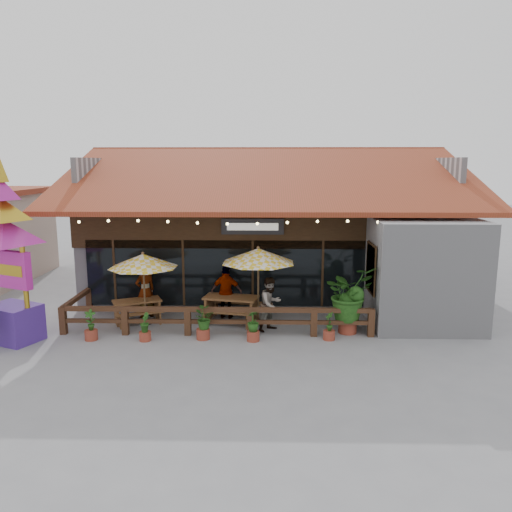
{
  "coord_description": "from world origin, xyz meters",
  "views": [
    {
      "loc": [
        0.02,
        -15.61,
        5.42
      ],
      "look_at": [
        -0.37,
        1.5,
        2.2
      ],
      "focal_mm": 35.0,
      "sensor_mm": 36.0,
      "label": 1
    }
  ],
  "objects_px": {
    "umbrella_right": "(258,256)",
    "thai_sign_tower": "(6,237)",
    "umbrella_left": "(143,261)",
    "picnic_table_right": "(231,305)",
    "tropical_plant": "(349,295)",
    "picnic_table_left": "(137,307)"
  },
  "relations": [
    {
      "from": "picnic_table_right",
      "to": "tropical_plant",
      "type": "distance_m",
      "value": 4.05
    },
    {
      "from": "thai_sign_tower",
      "to": "picnic_table_left",
      "type": "bearing_deg",
      "value": 30.56
    },
    {
      "from": "umbrella_left",
      "to": "thai_sign_tower",
      "type": "distance_m",
      "value": 4.17
    },
    {
      "from": "umbrella_left",
      "to": "tropical_plant",
      "type": "bearing_deg",
      "value": -6.44
    },
    {
      "from": "picnic_table_left",
      "to": "picnic_table_right",
      "type": "xyz_separation_m",
      "value": [
        3.24,
        0.11,
        0.08
      ]
    },
    {
      "from": "umbrella_right",
      "to": "thai_sign_tower",
      "type": "bearing_deg",
      "value": -166.02
    },
    {
      "from": "umbrella_right",
      "to": "umbrella_left",
      "type": "bearing_deg",
      "value": -178.06
    },
    {
      "from": "umbrella_left",
      "to": "tropical_plant",
      "type": "relative_size",
      "value": 1.37
    },
    {
      "from": "picnic_table_left",
      "to": "picnic_table_right",
      "type": "height_order",
      "value": "picnic_table_right"
    },
    {
      "from": "umbrella_right",
      "to": "picnic_table_left",
      "type": "bearing_deg",
      "value": 178.76
    },
    {
      "from": "umbrella_right",
      "to": "tropical_plant",
      "type": "distance_m",
      "value": 3.23
    },
    {
      "from": "umbrella_left",
      "to": "umbrella_right",
      "type": "bearing_deg",
      "value": 1.94
    },
    {
      "from": "umbrella_right",
      "to": "tropical_plant",
      "type": "height_order",
      "value": "umbrella_right"
    },
    {
      "from": "umbrella_right",
      "to": "thai_sign_tower",
      "type": "xyz_separation_m",
      "value": [
        -7.49,
        -1.86,
        0.89
      ]
    },
    {
      "from": "umbrella_left",
      "to": "picnic_table_left",
      "type": "bearing_deg",
      "value": 146.24
    },
    {
      "from": "tropical_plant",
      "to": "umbrella_left",
      "type": "bearing_deg",
      "value": 173.56
    },
    {
      "from": "umbrella_right",
      "to": "picnic_table_right",
      "type": "height_order",
      "value": "umbrella_right"
    },
    {
      "from": "umbrella_right",
      "to": "picnic_table_left",
      "type": "relative_size",
      "value": 1.64
    },
    {
      "from": "picnic_table_left",
      "to": "tropical_plant",
      "type": "distance_m",
      "value": 7.19
    },
    {
      "from": "umbrella_right",
      "to": "thai_sign_tower",
      "type": "relative_size",
      "value": 0.54
    },
    {
      "from": "umbrella_right",
      "to": "tropical_plant",
      "type": "relative_size",
      "value": 1.51
    },
    {
      "from": "umbrella_left",
      "to": "tropical_plant",
      "type": "height_order",
      "value": "umbrella_left"
    }
  ]
}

